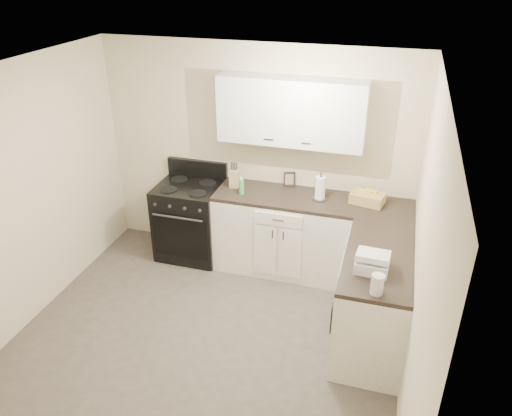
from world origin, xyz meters
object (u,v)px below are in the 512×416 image
(stove, at_px, (191,221))
(wicker_basket, at_px, (368,198))
(paper_towel, at_px, (320,188))
(knife_block, at_px, (234,179))
(countertop_grill, at_px, (372,265))

(stove, relative_size, wicker_basket, 2.62)
(stove, bearing_deg, wicker_basket, 2.75)
(paper_towel, bearing_deg, stove, -178.26)
(paper_towel, height_order, wicker_basket, paper_towel)
(wicker_basket, bearing_deg, stove, -177.25)
(wicker_basket, bearing_deg, paper_towel, -174.21)
(knife_block, bearing_deg, stove, -170.49)
(wicker_basket, relative_size, countertop_grill, 1.26)
(paper_towel, relative_size, countertop_grill, 0.95)
(stove, xyz_separation_m, countertop_grill, (2.17, -1.15, 0.53))
(stove, height_order, countertop_grill, countertop_grill)
(knife_block, distance_m, countertop_grill, 2.04)
(countertop_grill, bearing_deg, wicker_basket, 99.58)
(countertop_grill, bearing_deg, stove, 154.63)
(stove, xyz_separation_m, wicker_basket, (2.02, 0.10, 0.54))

